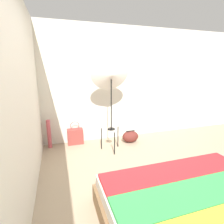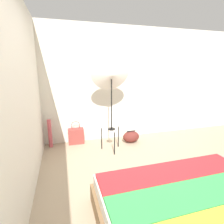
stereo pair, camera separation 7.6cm
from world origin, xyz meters
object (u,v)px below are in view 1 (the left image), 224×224
photo_umbrella (111,74)px  duffel_bag (130,137)px  paper_roll (49,134)px  tote_bag (75,136)px

photo_umbrella → duffel_bag: 1.55m
duffel_bag → paper_roll: 1.80m
tote_bag → duffel_bag: tote_bag is taller
photo_umbrella → tote_bag: 1.64m
photo_umbrella → duffel_bag: photo_umbrella is taller
photo_umbrella → duffel_bag: size_ratio=5.20×
duffel_bag → paper_roll: bearing=171.9°
photo_umbrella → tote_bag: size_ratio=3.78×
paper_roll → duffel_bag: bearing=-8.1°
duffel_bag → paper_roll: (-1.77, 0.25, 0.17)m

